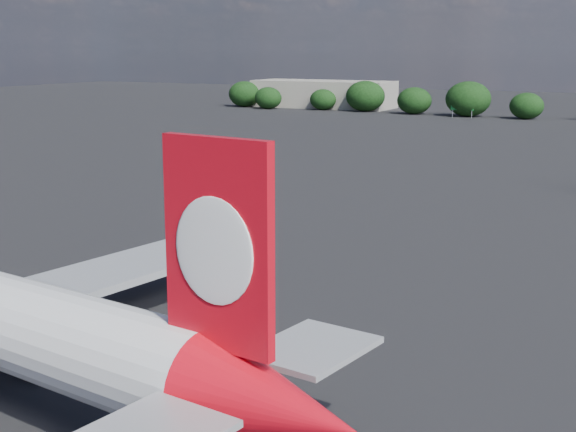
% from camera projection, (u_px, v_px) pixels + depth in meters
% --- Properties ---
extents(ground, '(500.00, 500.00, 0.00)m').
position_uv_depth(ground, '(352.00, 196.00, 98.60)').
color(ground, black).
rests_on(ground, ground).
extents(terminal_building, '(42.00, 16.00, 8.00)m').
position_uv_depth(terminal_building, '(323.00, 94.00, 241.70)').
color(terminal_building, gray).
rests_on(terminal_building, ground).
extents(highway_sign, '(6.00, 0.30, 4.50)m').
position_uv_depth(highway_sign, '(462.00, 105.00, 206.86)').
color(highway_sign, '#156D27').
rests_on(highway_sign, ground).
extents(horizon_treeline, '(204.08, 15.80, 9.19)m').
position_uv_depth(horizon_treeline, '(563.00, 105.00, 199.56)').
color(horizon_treeline, black).
rests_on(horizon_treeline, ground).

